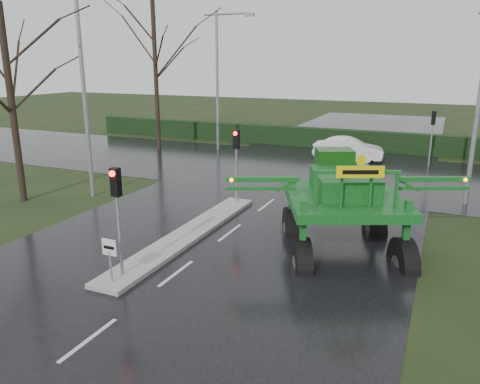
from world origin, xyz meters
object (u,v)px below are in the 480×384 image
at_px(keep_left_sign, 110,253).
at_px(street_light_left_far, 221,68).
at_px(crop_sprayer, 303,199).
at_px(traffic_signal_mid, 236,150).
at_px(street_light_right, 475,73).
at_px(street_light_left_near, 88,72).
at_px(white_sedan, 347,160).
at_px(traffic_signal_near, 117,199).
at_px(traffic_signal_far, 433,126).

xyz_separation_m(keep_left_sign, street_light_left_far, (-6.89, 21.50, 4.93)).
bearing_deg(crop_sprayer, traffic_signal_mid, 108.34).
bearing_deg(street_light_right, street_light_left_near, -159.89).
height_order(keep_left_sign, white_sedan, keep_left_sign).
distance_m(keep_left_sign, traffic_signal_near, 1.61).
relative_size(traffic_signal_near, street_light_left_near, 0.35).
xyz_separation_m(traffic_signal_mid, white_sedan, (2.65, 12.52, -2.59)).
bearing_deg(street_light_left_near, street_light_left_far, 90.00).
xyz_separation_m(traffic_signal_far, street_light_left_near, (-14.69, -14.01, 3.40)).
height_order(traffic_signal_near, street_light_left_near, street_light_left_near).
xyz_separation_m(traffic_signal_mid, street_light_left_far, (-6.89, 12.51, 3.40)).
bearing_deg(traffic_signal_mid, street_light_left_far, 118.86).
distance_m(traffic_signal_far, street_light_left_far, 15.08).
relative_size(keep_left_sign, traffic_signal_far, 0.38).
height_order(street_light_left_near, street_light_right, same).
relative_size(keep_left_sign, traffic_signal_mid, 0.38).
relative_size(traffic_signal_mid, street_light_right, 0.35).
bearing_deg(traffic_signal_near, traffic_signal_mid, 90.00).
bearing_deg(traffic_signal_far, street_light_left_far, 0.03).
height_order(traffic_signal_mid, street_light_left_near, street_light_left_near).
distance_m(keep_left_sign, street_light_left_far, 23.11).
relative_size(keep_left_sign, street_light_left_far, 0.14).
relative_size(traffic_signal_near, crop_sprayer, 0.46).
bearing_deg(street_light_left_far, street_light_left_near, -90.00).
distance_m(traffic_signal_mid, street_light_left_far, 14.68).
relative_size(street_light_left_far, crop_sprayer, 1.30).
bearing_deg(street_light_right, white_sedan, 130.49).
relative_size(traffic_signal_far, street_light_left_far, 0.35).
bearing_deg(traffic_signal_near, traffic_signal_far, 69.64).
xyz_separation_m(crop_sprayer, white_sedan, (-2.00, 17.58, -2.21)).
bearing_deg(street_light_left_far, crop_sprayer, -56.68).
relative_size(traffic_signal_near, street_light_right, 0.35).
relative_size(street_light_left_near, street_light_right, 1.00).
distance_m(street_light_left_far, white_sedan, 11.27).
distance_m(traffic_signal_far, white_sedan, 5.76).
bearing_deg(traffic_signal_mid, street_light_right, 25.40).
relative_size(street_light_right, crop_sprayer, 1.30).
height_order(traffic_signal_mid, white_sedan, traffic_signal_mid).
xyz_separation_m(street_light_right, white_sedan, (-6.84, 8.01, -5.99)).
height_order(traffic_signal_far, street_light_left_near, street_light_left_near).
xyz_separation_m(traffic_signal_mid, street_light_left_near, (-6.89, -1.49, 3.40)).
distance_m(keep_left_sign, traffic_signal_mid, 9.12).
relative_size(crop_sprayer, white_sedan, 1.67).
xyz_separation_m(street_light_left_near, street_light_left_far, (0.00, 14.00, 0.00)).
relative_size(traffic_signal_mid, traffic_signal_far, 1.00).
distance_m(traffic_signal_near, street_light_right, 16.46).
bearing_deg(traffic_signal_near, street_light_left_near, 134.53).
height_order(traffic_signal_near, white_sedan, traffic_signal_near).
bearing_deg(keep_left_sign, street_light_right, 54.88).
height_order(traffic_signal_near, crop_sprayer, crop_sprayer).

